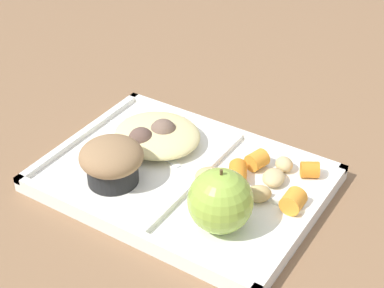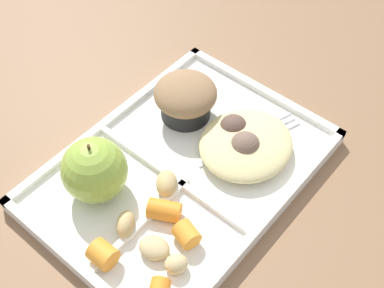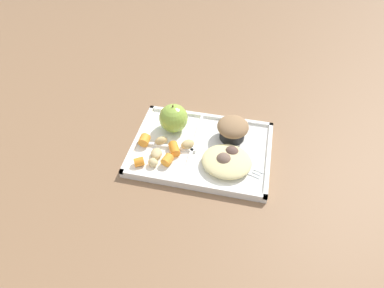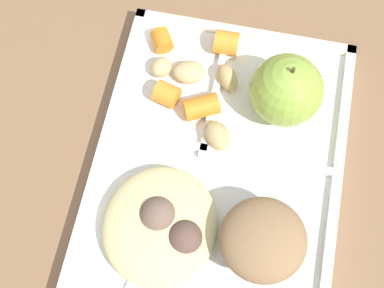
{
  "view_description": "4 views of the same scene",
  "coord_description": "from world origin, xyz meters",
  "px_view_note": "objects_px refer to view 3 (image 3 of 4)",
  "views": [
    {
      "loc": [
        -0.35,
        0.53,
        0.52
      ],
      "look_at": [
        0.0,
        -0.02,
        0.05
      ],
      "focal_mm": 57.48,
      "sensor_mm": 36.0,
      "label": 1
    },
    {
      "loc": [
        -0.28,
        -0.26,
        0.53
      ],
      "look_at": [
        0.02,
        0.0,
        0.04
      ],
      "focal_mm": 47.96,
      "sensor_mm": 36.0,
      "label": 2
    },
    {
      "loc": [
        0.11,
        -0.59,
        0.65
      ],
      "look_at": [
        -0.02,
        -0.02,
        0.04
      ],
      "focal_mm": 31.08,
      "sensor_mm": 36.0,
      "label": 3
    },
    {
      "loc": [
        0.2,
        0.01,
        0.58
      ],
      "look_at": [
        -0.0,
        -0.03,
        0.06
      ],
      "focal_mm": 52.66,
      "sensor_mm": 36.0,
      "label": 4
    }
  ],
  "objects_px": {
    "lunch_tray": "(201,149)",
    "green_apple": "(173,118)",
    "plastic_fork": "(237,166)",
    "bran_muffin": "(233,129)"
  },
  "relations": [
    {
      "from": "lunch_tray",
      "to": "green_apple",
      "type": "height_order",
      "value": "green_apple"
    },
    {
      "from": "lunch_tray",
      "to": "bran_muffin",
      "type": "height_order",
      "value": "bran_muffin"
    },
    {
      "from": "plastic_fork",
      "to": "green_apple",
      "type": "bearing_deg",
      "value": 152.61
    },
    {
      "from": "green_apple",
      "to": "plastic_fork",
      "type": "bearing_deg",
      "value": -27.39
    },
    {
      "from": "lunch_tray",
      "to": "green_apple",
      "type": "distance_m",
      "value": 0.11
    },
    {
      "from": "bran_muffin",
      "to": "plastic_fork",
      "type": "xyz_separation_m",
      "value": [
        0.03,
        -0.1,
        -0.03
      ]
    },
    {
      "from": "lunch_tray",
      "to": "bran_muffin",
      "type": "relative_size",
      "value": 4.3
    },
    {
      "from": "green_apple",
      "to": "bran_muffin",
      "type": "distance_m",
      "value": 0.16
    },
    {
      "from": "lunch_tray",
      "to": "plastic_fork",
      "type": "distance_m",
      "value": 0.11
    },
    {
      "from": "lunch_tray",
      "to": "bran_muffin",
      "type": "distance_m",
      "value": 0.1
    }
  ]
}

